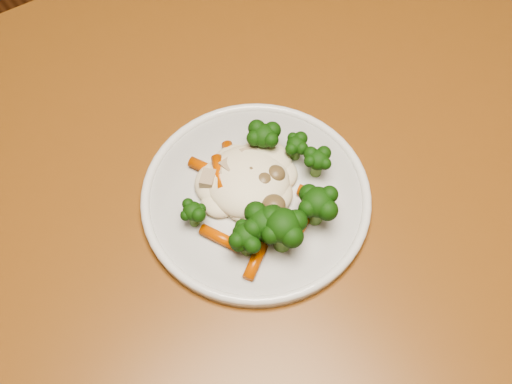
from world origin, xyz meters
The scene contains 3 objects.
dining_table centered at (0.32, 0.06, 0.66)m, with size 1.31×0.94×0.75m.
plate centered at (0.22, 0.07, 0.76)m, with size 0.25×0.25×0.01m, color white.
meal centered at (0.22, 0.05, 0.78)m, with size 0.18×0.17×0.05m.
Camera 1 is at (0.01, -0.20, 1.36)m, focal length 45.00 mm.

